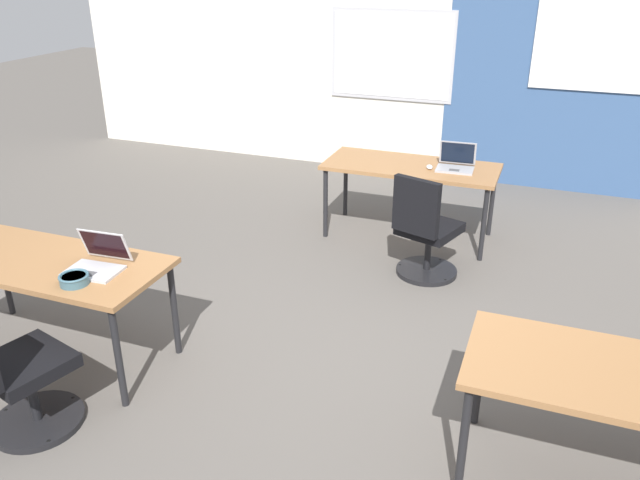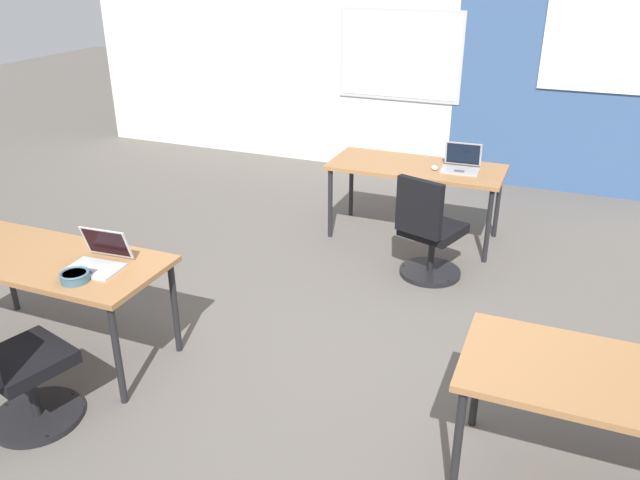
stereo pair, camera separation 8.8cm
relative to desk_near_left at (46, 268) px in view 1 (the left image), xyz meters
name	(u,v)px [view 1 (the left image)]	position (x,y,z in m)	size (l,w,h in m)	color
ground_plane	(331,358)	(1.75, 0.60, -0.66)	(24.00, 24.00, 0.00)	#56514C
back_wall_assembly	(458,58)	(1.78, 4.80, 0.75)	(10.00, 0.27, 2.80)	silver
desk_near_left	(46,268)	(0.00, 0.00, 0.00)	(1.60, 0.70, 0.72)	olive
desk_near_right	(638,388)	(3.50, 0.00, 0.00)	(1.60, 0.70, 0.72)	olive
desk_far_center	(411,171)	(1.75, 2.80, 0.00)	(1.60, 0.70, 0.72)	olive
laptop_near_left_inner	(97,262)	(0.41, 0.02, 0.11)	(0.35, 0.33, 0.23)	#B7B7BC
chair_near_left_inner	(15,377)	(0.35, -0.69, -0.28)	(0.54, 0.59, 0.92)	black
laptop_far_right	(456,164)	(2.15, 2.82, 0.11)	(0.34, 0.29, 0.23)	#9E9EA3
mouse_far_right	(430,167)	(1.93, 2.74, 0.08)	(0.08, 0.11, 0.03)	silver
chair_far_right	(425,236)	(2.07, 2.01, -0.28)	(0.56, 0.61, 0.92)	black
snack_bowl	(74,279)	(0.41, -0.19, 0.10)	(0.18, 0.18, 0.06)	#3D6070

